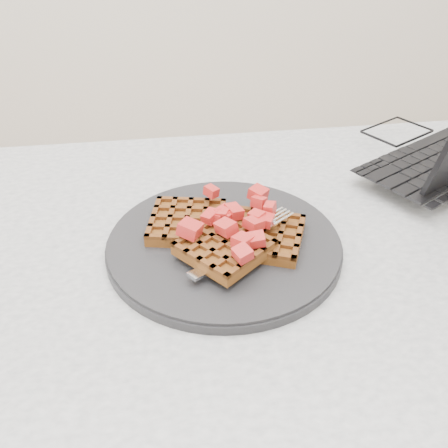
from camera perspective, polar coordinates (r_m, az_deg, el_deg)
The scene contains 6 objects.
table at distance 0.72m, azimuth 5.13°, elevation -11.55°, with size 1.20×0.80×0.75m.
plate at distance 0.66m, azimuth -0.00°, elevation -2.29°, with size 0.31×0.31×0.02m, color black.
waffles at distance 0.64m, azimuth 0.06°, elevation -1.12°, with size 0.22×0.20×0.03m.
strawberry_pile at distance 0.63m, azimuth -0.00°, elevation 1.04°, with size 0.15×0.15×0.02m, color #A81111, non-canonical shape.
fork at distance 0.63m, azimuth 2.94°, elevation -2.46°, with size 0.02×0.18×0.02m, color silver, non-canonical shape.
laptop at distance 0.93m, azimuth 23.69°, elevation 8.60°, with size 0.44×0.40×0.25m.
Camera 1 is at (-0.13, -0.48, 1.15)m, focal length 40.00 mm.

